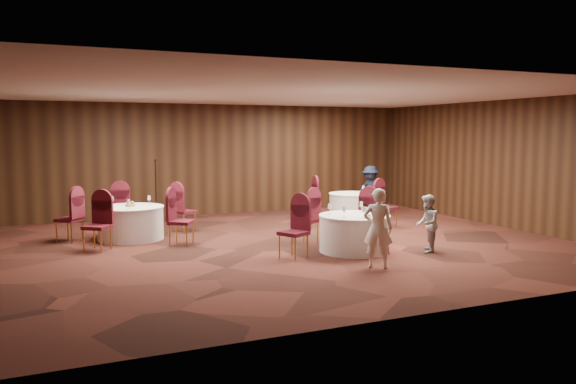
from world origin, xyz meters
name	(u,v)px	position (x,y,z in m)	size (l,w,h in m)	color
ground	(283,244)	(0.00, 0.00, 0.00)	(12.00, 12.00, 0.00)	black
room_shell	(283,152)	(0.00, 0.00, 1.96)	(12.00, 12.00, 12.00)	silver
table_main	(354,233)	(1.04, -1.21, 0.38)	(1.43, 1.43, 0.74)	white
table_left	(131,223)	(-2.89, 1.89, 0.38)	(1.45, 1.45, 0.74)	white
table_right	(352,207)	(3.04, 2.36, 0.38)	(1.28, 1.28, 0.74)	white
chairs_main	(325,223)	(0.70, -0.58, 0.50)	(2.97, 1.95, 1.00)	#3F0C19
chairs_left	(132,217)	(-2.87, 1.91, 0.50)	(3.30, 3.14, 1.00)	#3F0C19
chairs_right	(345,205)	(2.56, 1.88, 0.50)	(2.04, 2.28, 1.00)	#3F0C19
tabletop_main	(363,210)	(1.19, -1.29, 0.84)	(1.11, 1.06, 0.22)	silver
tabletop_left	(130,203)	(-2.90, 1.89, 0.82)	(0.87, 0.84, 0.22)	silver
tabletop_right	(363,188)	(3.25, 2.14, 0.90)	(0.08, 0.08, 0.22)	silver
mic_stand	(156,203)	(-1.91, 4.25, 0.49)	(0.24, 0.24, 1.67)	black
woman_a	(378,228)	(0.72, -2.58, 0.71)	(0.52, 0.34, 1.42)	white
woman_b	(427,223)	(2.34, -1.83, 0.58)	(0.56, 0.44, 1.15)	#ACADB1
man_c	(370,190)	(4.09, 3.14, 0.71)	(0.92, 0.53, 1.42)	black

